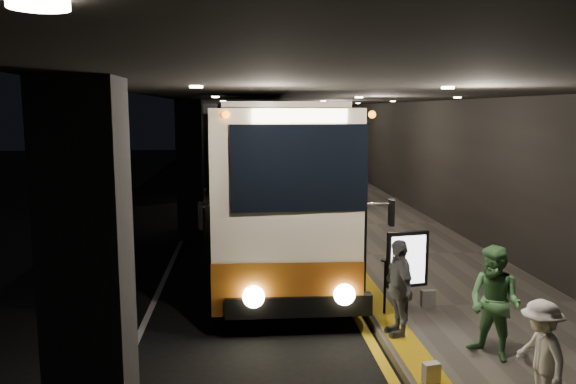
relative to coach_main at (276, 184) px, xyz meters
name	(u,v)px	position (x,y,z in m)	size (l,w,h in m)	color
ground	(239,273)	(-1.09, -2.24, -1.97)	(90.00, 90.00, 0.00)	black
lane_line_white	(186,231)	(-2.89, 2.76, -1.96)	(0.12, 50.00, 0.01)	silver
kerb_stripe_yellow	(308,229)	(1.26, 2.76, -1.96)	(0.18, 50.00, 0.01)	gold
sidewalk	(376,226)	(3.66, 2.76, -1.89)	(4.50, 50.00, 0.15)	#514C44
tactile_strip	(322,225)	(1.76, 2.76, -1.81)	(0.50, 50.00, 0.01)	gold
terminal_wall	(442,142)	(5.91, 2.76, 1.03)	(0.10, 50.00, 6.00)	black
support_columns	(190,170)	(-2.59, 1.76, 0.23)	(0.80, 24.80, 4.40)	black
canopy	(313,94)	(1.41, 2.76, 2.63)	(9.00, 50.00, 0.40)	black
coach_main	(276,184)	(0.00, 0.00, 0.00)	(3.11, 13.23, 4.10)	beige
coach_second	(253,148)	(-0.31, 17.08, -0.13)	(3.18, 12.32, 3.84)	beige
passenger_boarding	(352,233)	(1.71, -2.64, -0.91)	(0.67, 0.44, 1.83)	#D16861
passenger_waiting_green	(495,303)	(2.96, -7.82, -0.91)	(0.88, 0.55, 1.82)	#48814A
passenger_waiting_white	(540,355)	(2.87, -9.37, -1.08)	(0.96, 0.45, 1.49)	silver
passenger_waiting_grey	(398,288)	(1.71, -6.79, -0.96)	(1.00, 0.51, 1.71)	#48494D
bag_polka	(428,298)	(2.71, -5.46, -1.65)	(0.28, 0.12, 0.34)	black
bag_plain	(431,373)	(1.71, -8.57, -1.67)	(0.24, 0.14, 0.30)	silver
info_sign	(407,261)	(2.04, -6.17, -0.67)	(0.81, 0.26, 1.71)	black
stanchion_post	(385,287)	(1.74, -5.77, -1.28)	(0.05, 0.05, 1.07)	black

